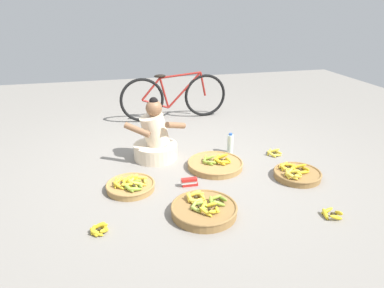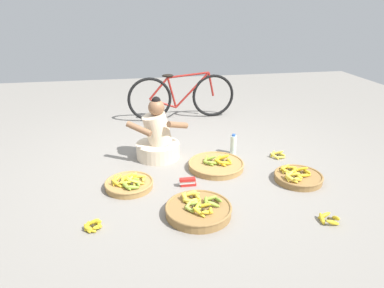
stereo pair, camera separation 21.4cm
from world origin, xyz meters
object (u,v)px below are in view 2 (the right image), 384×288
object	(u,v)px
banana_basket_mid_left	(298,177)
banana_basket_near_bicycle	(198,209)
loose_bananas_near_vendor	(93,226)
packet_carton_stack	(188,182)
bicycle_leaning	(182,97)
banana_basket_back_right	(216,165)
vendor_woman_front	(158,139)
loose_bananas_front_right	(329,219)
water_bottle	(233,145)
loose_bananas_front_left	(278,155)
banana_basket_mid_right	(129,184)

from	to	relation	value
banana_basket_mid_left	banana_basket_near_bicycle	distance (m)	1.23
loose_bananas_near_vendor	packet_carton_stack	bearing A→B (deg)	32.96
bicycle_leaning	banana_basket_back_right	world-z (taller)	bicycle_leaning
banana_basket_mid_left	banana_basket_near_bicycle	bearing A→B (deg)	-159.40
vendor_woman_front	bicycle_leaning	xyz separation A→B (m)	(0.51, 1.45, 0.12)
loose_bananas_front_right	water_bottle	distance (m)	1.60
loose_bananas_front_left	banana_basket_mid_right	bearing A→B (deg)	-165.77
bicycle_leaning	loose_bananas_front_left	xyz separation A→B (m)	(0.92, -1.70, -0.33)
banana_basket_mid_left	banana_basket_back_right	size ratio (longest dim) A/B	0.80
loose_bananas_near_vendor	water_bottle	world-z (taller)	water_bottle
bicycle_leaning	banana_basket_back_right	size ratio (longest dim) A/B	2.70
banana_basket_mid_right	loose_bananas_front_left	distance (m)	1.84
loose_bananas_near_vendor	banana_basket_back_right	bearing A→B (deg)	35.96
bicycle_leaning	loose_bananas_front_right	distance (m)	3.17
loose_bananas_front_right	loose_bananas_near_vendor	distance (m)	2.00
banana_basket_mid_right	packet_carton_stack	bearing A→B (deg)	-6.04
banana_basket_back_right	loose_bananas_near_vendor	xyz separation A→B (m)	(-1.28, -0.93, -0.01)
banana_basket_mid_right	banana_basket_back_right	distance (m)	1.02
banana_basket_mid_left	water_bottle	bearing A→B (deg)	120.28
water_bottle	loose_bananas_near_vendor	bearing A→B (deg)	-140.87
banana_basket_mid_left	loose_bananas_front_left	xyz separation A→B (m)	(0.03, 0.61, -0.02)
banana_basket_mid_left	packet_carton_stack	distance (m)	1.16
loose_bananas_front_left	loose_bananas_near_vendor	size ratio (longest dim) A/B	1.15
banana_basket_near_bicycle	banana_basket_back_right	bearing A→B (deg)	66.78
banana_basket_near_bicycle	banana_basket_mid_right	world-z (taller)	banana_basket_near_bicycle
banana_basket_mid_right	water_bottle	world-z (taller)	water_bottle
banana_basket_mid_right	water_bottle	xyz separation A→B (m)	(1.28, 0.65, 0.07)
loose_bananas_front_left	water_bottle	bearing A→B (deg)	158.96
loose_bananas_front_left	packet_carton_stack	xyz separation A→B (m)	(-1.19, -0.51, 0.02)
loose_bananas_front_right	banana_basket_back_right	bearing A→B (deg)	120.73
banana_basket_near_bicycle	loose_bananas_near_vendor	world-z (taller)	banana_basket_near_bicycle
vendor_woman_front	water_bottle	size ratio (longest dim) A/B	2.93
loose_bananas_front_right	banana_basket_mid_right	bearing A→B (deg)	151.87
vendor_woman_front	loose_bananas_front_left	size ratio (longest dim) A/B	3.72
loose_bananas_front_right	loose_bananas_near_vendor	world-z (taller)	loose_bananas_front_right
loose_bananas_near_vendor	banana_basket_mid_left	bearing A→B (deg)	13.23
banana_basket_mid_right	packet_carton_stack	size ratio (longest dim) A/B	2.82
banana_basket_back_right	loose_bananas_front_right	size ratio (longest dim) A/B	3.55
banana_basket_mid_left	loose_bananas_near_vendor	size ratio (longest dim) A/B	2.86
vendor_woman_front	loose_bananas_front_left	bearing A→B (deg)	-9.86
vendor_woman_front	banana_basket_near_bicycle	xyz separation A→B (m)	(0.24, -1.29, -0.18)
banana_basket_near_bicycle	banana_basket_mid_right	distance (m)	0.84
banana_basket_mid_right	loose_bananas_near_vendor	bearing A→B (deg)	-115.50
bicycle_leaning	banana_basket_mid_left	xyz separation A→B (m)	(0.88, -2.31, -0.31)
bicycle_leaning	loose_bananas_near_vendor	xyz separation A→B (m)	(-1.18, -2.80, -0.33)
vendor_woman_front	banana_basket_mid_left	bearing A→B (deg)	-31.69
vendor_woman_front	bicycle_leaning	world-z (taller)	vendor_woman_front
loose_bananas_front_left	vendor_woman_front	bearing A→B (deg)	170.14
loose_bananas_front_left	loose_bananas_front_right	bearing A→B (deg)	-94.45
banana_basket_mid_left	loose_bananas_front_left	distance (m)	0.61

